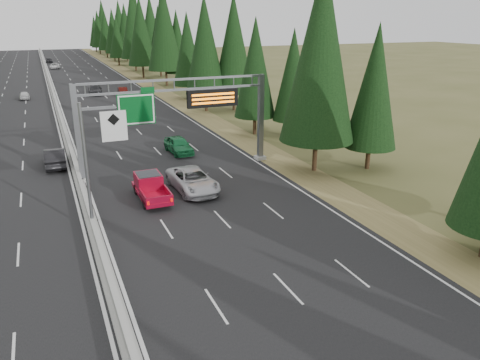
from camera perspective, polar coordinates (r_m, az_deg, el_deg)
name	(u,v)px	position (r m, az deg, el deg)	size (l,w,h in m)	color
road	(54,98)	(83.85, -21.72, 9.26)	(32.00, 260.00, 0.08)	black
shoulder_right	(160,92)	(86.12, -9.68, 10.56)	(3.60, 260.00, 0.06)	olive
median_barrier	(54,96)	(83.80, -21.75, 9.51)	(0.70, 260.00, 0.85)	#9C9C97
sign_gantry	(183,110)	(39.97, -6.95, 8.47)	(16.75, 0.98, 7.80)	slate
hov_sign_pole	(96,158)	(29.06, -17.18, 2.55)	(2.80, 0.50, 8.00)	slate
tree_row_right	(179,36)	(87.52, -7.46, 16.99)	(12.05, 239.37, 18.93)	black
silver_minivan	(193,180)	(35.75, -5.79, -0.03)	(2.74, 5.94, 1.65)	silver
red_pickup	(150,185)	(34.75, -10.94, -0.63)	(1.89, 5.30, 1.73)	black
car_ahead_green	(179,145)	(45.98, -7.50, 4.26)	(1.90, 4.72, 1.61)	#166334
car_ahead_dkred	(123,91)	(83.19, -14.08, 10.45)	(1.38, 3.95, 1.30)	#4E0F0B
car_ahead_dkgrey	(95,90)	(85.09, -17.24, 10.45)	(2.22, 5.46, 1.59)	black
car_ahead_white	(55,66)	(132.83, -21.64, 12.81)	(2.23, 4.84, 1.35)	white
car_ahead_far	(49,60)	(150.73, -22.26, 13.36)	(1.63, 4.05, 1.38)	black
car_onc_near	(55,157)	(44.55, -21.63, 2.57)	(1.72, 4.93, 1.62)	black
car_onc_white	(24,95)	(84.15, -24.80, 9.36)	(1.52, 3.77, 1.29)	silver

